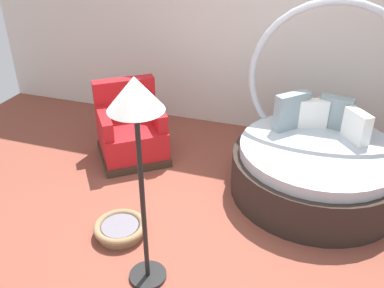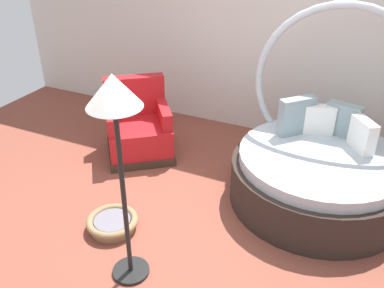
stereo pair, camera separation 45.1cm
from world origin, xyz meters
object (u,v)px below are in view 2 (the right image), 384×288
round_daybed (320,166)px  red_armchair (138,129)px  floor_lamp (115,113)px  pet_basket (113,223)px

round_daybed → red_armchair: bearing=179.5°
round_daybed → floor_lamp: size_ratio=1.11×
red_armchair → floor_lamp: floor_lamp is taller
pet_basket → floor_lamp: floor_lamp is taller
floor_lamp → round_daybed: bearing=55.5°
red_armchair → floor_lamp: bearing=-60.7°
round_daybed → floor_lamp: bearing=-124.5°
red_armchair → pet_basket: size_ratio=2.19×
pet_basket → round_daybed: bearing=39.1°
red_armchair → pet_basket: (0.55, -1.41, -0.26)m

